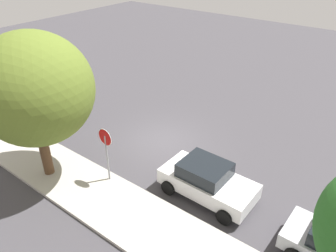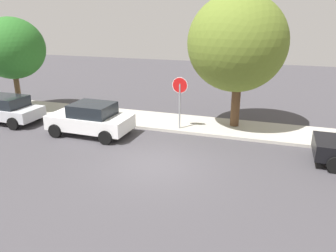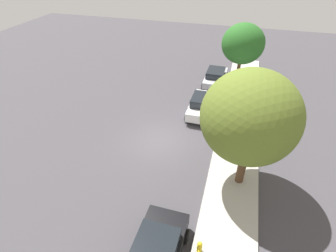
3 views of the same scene
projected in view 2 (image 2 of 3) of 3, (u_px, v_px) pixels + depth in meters
ground_plane at (155, 164)px, 12.58m from camera, size 60.00×60.00×0.00m
sidewalk_curb at (188, 124)px, 17.02m from camera, size 32.00×2.73×0.14m
stop_sign at (180, 95)px, 15.62m from camera, size 0.77×0.08×2.68m
parked_car_white at (91, 119)px, 15.48m from camera, size 3.94×2.09×1.54m
parked_car_silver at (5, 109)px, 17.32m from camera, size 4.04×2.00×1.42m
street_tree_near_corner at (12, 49)px, 18.35m from camera, size 3.61×3.61×5.38m
street_tree_mid_block at (237, 43)px, 15.22m from camera, size 4.64×4.64×6.48m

